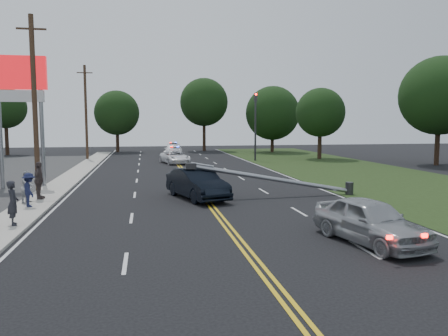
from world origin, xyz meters
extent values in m
plane|color=black|center=(0.00, 0.00, 0.00)|extent=(120.00, 120.00, 0.00)
cube|color=#A8A498|center=(-8.40, 10.00, 0.06)|extent=(1.80, 70.00, 0.12)
cube|color=black|center=(13.50, 10.00, 0.01)|extent=(12.00, 80.00, 0.01)
cube|color=gold|center=(0.00, 10.00, 0.01)|extent=(0.36, 80.00, 0.00)
cylinder|color=gray|center=(-11.70, 14.00, 3.50)|extent=(0.24, 0.24, 7.00)
cylinder|color=gray|center=(-9.30, 14.00, 3.50)|extent=(0.24, 0.24, 7.00)
cube|color=red|center=(-10.50, 14.00, 7.00)|extent=(3.20, 0.35, 2.00)
cube|color=white|center=(-10.50, 14.00, 5.60)|extent=(2.80, 0.30, 0.70)
cylinder|color=#2D2D30|center=(8.30, 30.00, 3.50)|extent=(0.20, 0.20, 7.00)
cube|color=#2D2D30|center=(8.30, 30.00, 6.60)|extent=(0.28, 0.28, 0.90)
sphere|color=#FF0C07|center=(8.30, 29.84, 6.90)|extent=(0.22, 0.22, 0.22)
cylinder|color=#2D2D30|center=(8.10, 8.00, 0.35)|extent=(0.44, 0.44, 0.70)
cylinder|color=gray|center=(3.67, 8.00, 0.98)|extent=(8.90, 0.24, 1.80)
cube|color=#2D2D30|center=(-0.76, 8.00, 1.76)|extent=(0.55, 0.32, 0.30)
cylinder|color=#382619|center=(-9.20, 12.00, 5.00)|extent=(0.28, 0.28, 10.00)
cube|color=#382619|center=(-9.20, 12.00, 9.20)|extent=(1.60, 0.10, 0.10)
cylinder|color=#382619|center=(-9.20, 34.00, 5.00)|extent=(0.28, 0.28, 10.00)
cube|color=#382619|center=(-9.20, 34.00, 9.20)|extent=(1.60, 0.10, 0.10)
cylinder|color=black|center=(-19.81, 43.05, 1.68)|extent=(0.44, 0.44, 3.36)
sphere|color=black|center=(-19.81, 43.05, 5.79)|extent=(5.03, 5.03, 5.03)
cylinder|color=black|center=(-6.75, 46.12, 1.53)|extent=(0.44, 0.44, 3.07)
sphere|color=black|center=(-6.75, 46.12, 5.28)|extent=(5.97, 5.97, 5.97)
cylinder|color=black|center=(5.11, 46.55, 1.98)|extent=(0.44, 0.44, 3.95)
sphere|color=black|center=(5.11, 46.55, 6.81)|extent=(6.68, 6.68, 6.68)
cylinder|color=black|center=(13.83, 42.36, 1.52)|extent=(0.44, 0.44, 3.04)
sphere|color=black|center=(13.83, 42.36, 5.24)|extent=(7.22, 7.22, 7.22)
cylinder|color=black|center=(15.84, 30.92, 1.48)|extent=(0.44, 0.44, 2.95)
sphere|color=black|center=(15.84, 30.92, 5.09)|extent=(5.35, 5.35, 5.35)
cylinder|color=black|center=(23.86, 22.18, 1.88)|extent=(0.44, 0.44, 3.76)
sphere|color=black|center=(23.86, 22.18, 6.47)|extent=(7.26, 7.26, 7.26)
imported|color=black|center=(-0.42, 8.21, 0.80)|extent=(3.11, 5.14, 1.60)
imported|color=#9C9FA3|center=(4.24, -1.31, 0.76)|extent=(2.73, 4.76, 1.52)
imported|color=white|center=(-0.24, 28.24, 0.64)|extent=(3.08, 4.93, 1.27)
imported|color=white|center=(0.19, 37.26, 0.71)|extent=(2.53, 5.10, 1.42)
imported|color=#212228|center=(-8.06, 3.05, 0.97)|extent=(0.58, 0.72, 1.71)
imported|color=#A4A5A9|center=(-8.73, 7.90, 0.90)|extent=(0.80, 0.91, 1.56)
imported|color=#181C3C|center=(-8.41, 6.81, 0.91)|extent=(0.97, 1.17, 1.58)
imported|color=#524542|center=(-8.44, 8.90, 1.07)|extent=(0.54, 1.15, 1.91)
camera|label=1|loc=(-3.07, -14.45, 4.02)|focal=35.00mm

